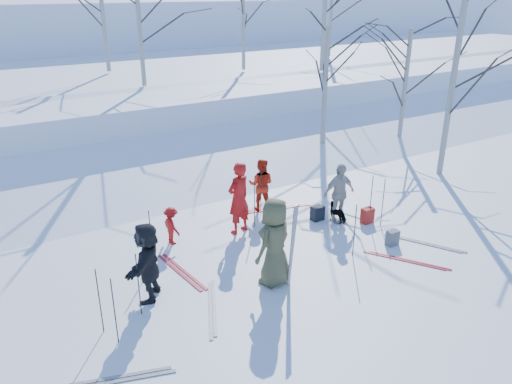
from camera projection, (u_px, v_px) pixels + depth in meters
ground at (290, 266)px, 11.43m from camera, size 120.00×120.00×0.00m
snow_ramp at (172, 170)px, 16.90m from camera, size 70.00×9.49×4.12m
snow_plateau at (92, 94)px, 24.47m from camera, size 70.00×18.00×2.20m
far_hill at (24, 38)px, 40.66m from camera, size 90.00×30.00×6.00m
skier_olive_center at (275, 242)px, 10.43m from camera, size 1.11×0.91×1.95m
skier_red_north at (239, 198)px, 12.65m from camera, size 0.79×0.63×1.90m
skier_redor_behind at (261, 185)px, 14.03m from camera, size 0.93×0.91×1.51m
skier_red_seated at (172, 226)px, 12.26m from camera, size 0.44×0.67×0.97m
skier_cream_east at (339, 193)px, 13.30m from camera, size 0.98×0.44×1.64m
skier_grey_west at (148, 261)px, 9.98m from camera, size 1.29×1.56×1.67m
dog at (338, 213)px, 13.49m from camera, size 0.40×0.66×0.52m
upright_ski_left at (292, 246)px, 10.32m from camera, size 0.09×0.16×1.90m
upright_ski_right at (293, 244)px, 10.41m from camera, size 0.09×0.23×1.89m
ski_pair_a at (425, 243)px, 12.41m from camera, size 1.79×2.07×0.02m
ski_pair_b at (406, 260)px, 11.63m from camera, size 1.91×2.08×0.02m
ski_pair_c at (212, 308)px, 9.93m from camera, size 1.68×2.06×0.02m
ski_pair_d at (115, 379)px, 8.12m from camera, size 1.24×2.01×0.02m
ski_pair_e at (278, 208)px, 14.38m from camera, size 1.03×1.99×0.02m
ski_pair_f at (181, 272)px, 11.17m from camera, size 0.64×1.95×0.02m
ski_pole_a at (254, 204)px, 13.02m from camera, size 0.02×0.02×1.34m
ski_pole_b at (139, 285)px, 9.50m from camera, size 0.02×0.02×1.34m
ski_pole_c at (100, 301)px, 9.01m from camera, size 0.02×0.02×1.34m
ski_pole_d at (383, 202)px, 13.10m from camera, size 0.02×0.02×1.34m
ski_pole_e at (355, 231)px, 11.59m from camera, size 0.02×0.02×1.34m
ski_pole_f at (151, 238)px, 11.27m from camera, size 0.02×0.02×1.34m
ski_pole_g at (261, 191)px, 13.82m from camera, size 0.02×0.02×1.34m
ski_pole_h at (115, 311)px, 8.73m from camera, size 0.02×0.02×1.34m
ski_pole_i at (371, 199)px, 13.31m from camera, size 0.02×0.02×1.34m
backpack_red at (367, 215)px, 13.44m from camera, size 0.32×0.22×0.42m
backpack_grey at (392, 238)px, 12.29m from camera, size 0.30×0.20×0.38m
backpack_dark at (317, 213)px, 13.60m from camera, size 0.34×0.24×0.40m
birch_plateau_a at (331, 6)px, 27.41m from camera, size 4.40×4.40×5.43m
birch_plateau_b at (139, 24)px, 19.22m from camera, size 3.90×3.90×4.72m
birch_plateau_e at (102, 9)px, 22.51m from camera, size 4.48×4.48×5.54m
birch_plateau_f at (243, 24)px, 23.19m from camera, size 3.54×3.54×4.20m
birch_edge_b at (452, 89)px, 15.95m from camera, size 4.63×4.63×5.75m
birch_edge_c at (405, 89)px, 19.17m from camera, size 3.75×3.75×4.49m
birch_edge_e at (325, 94)px, 17.86m from camera, size 3.87×3.87×4.67m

